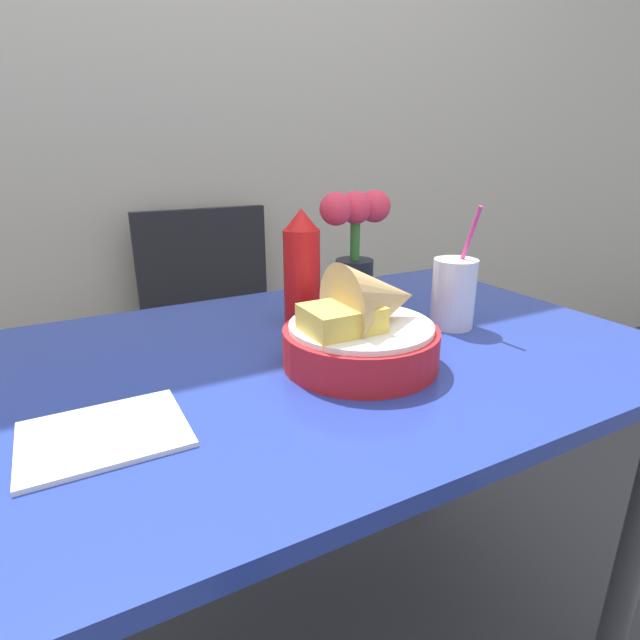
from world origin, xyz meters
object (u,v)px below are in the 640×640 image
at_px(chair_far_window, 217,326).
at_px(food_basket, 365,328).
at_px(drink_cup, 453,295).
at_px(flower_vase, 355,241).
at_px(ketchup_bottle, 302,269).

relative_size(chair_far_window, food_basket, 3.71).
bearing_deg(chair_far_window, drink_cup, -74.42).
relative_size(food_basket, drink_cup, 1.06).
xyz_separation_m(drink_cup, flower_vase, (-0.09, 0.18, 0.08)).
height_order(food_basket, flower_vase, flower_vase).
xyz_separation_m(chair_far_window, food_basket, (-0.02, -0.83, 0.26)).
xyz_separation_m(chair_far_window, flower_vase, (0.12, -0.58, 0.34)).
relative_size(food_basket, ketchup_bottle, 1.10).
bearing_deg(food_basket, ketchup_bottle, 89.77).
bearing_deg(flower_vase, chair_far_window, 101.56).
xyz_separation_m(ketchup_bottle, flower_vase, (0.13, 0.04, 0.03)).
xyz_separation_m(food_basket, ketchup_bottle, (0.00, 0.21, 0.04)).
relative_size(chair_far_window, drink_cup, 3.92).
relative_size(chair_far_window, flower_vase, 3.71).
distance_m(chair_far_window, food_basket, 0.87).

